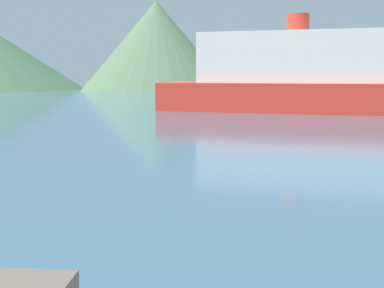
# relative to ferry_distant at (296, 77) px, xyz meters

# --- Properties ---
(ferry_distant) EXTENTS (24.65, 11.67, 8.38)m
(ferry_distant) POSITION_rel_ferry_distant_xyz_m (0.00, 0.00, 0.00)
(ferry_distant) COLOR red
(ferry_distant) RESTS_ON ground_plane
(hill_central) EXTENTS (29.95, 29.95, 17.37)m
(hill_central) POSITION_rel_ferry_distant_xyz_m (-21.81, 51.42, 5.69)
(hill_central) COLOR #4C6647
(hill_central) RESTS_ON ground_plane
(hill_east) EXTENTS (27.64, 27.64, 6.26)m
(hill_east) POSITION_rel_ferry_distant_xyz_m (4.09, 40.89, 0.14)
(hill_east) COLOR #4C6647
(hill_east) RESTS_ON ground_plane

